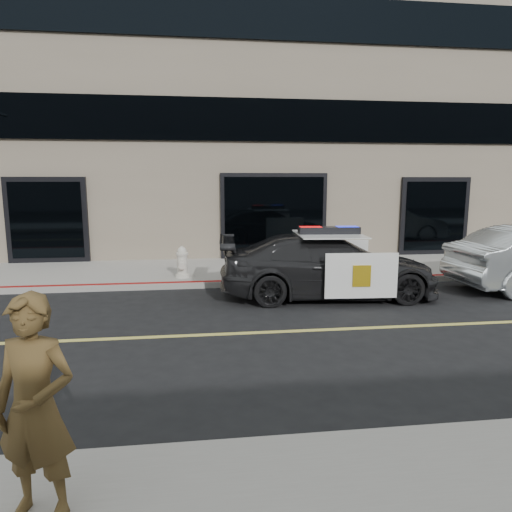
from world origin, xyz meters
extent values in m
plane|color=black|center=(0.00, 0.00, 0.00)|extent=(120.00, 120.00, 0.00)
cube|color=gray|center=(0.00, 5.25, 0.07)|extent=(60.00, 3.50, 0.15)
cube|color=#756856|center=(0.00, 10.50, 6.00)|extent=(60.00, 7.00, 12.00)
imported|color=black|center=(-0.52, 2.34, 0.72)|extent=(2.65, 5.19, 1.43)
cube|color=white|center=(-0.11, 1.29, 0.69)|extent=(1.53, 0.14, 0.95)
cube|color=white|center=(0.02, 3.33, 0.69)|extent=(1.53, 0.14, 0.95)
cube|color=white|center=(-0.52, 2.34, 1.44)|extent=(1.54, 1.81, 0.02)
cube|color=gold|center=(-0.12, 1.26, 0.69)|extent=(0.38, 0.04, 0.45)
cube|color=black|center=(-0.52, 2.34, 1.53)|extent=(1.39, 0.45, 0.17)
cube|color=red|center=(-0.94, 2.37, 1.54)|extent=(0.50, 0.34, 0.16)
cube|color=#0C19CC|center=(-0.11, 2.31, 1.54)|extent=(0.50, 0.34, 0.16)
cylinder|color=beige|center=(-3.88, 4.17, 0.19)|extent=(0.37, 0.37, 0.08)
cylinder|color=beige|center=(-3.88, 4.17, 0.49)|extent=(0.27, 0.27, 0.52)
cylinder|color=beige|center=(-3.88, 4.17, 0.77)|extent=(0.32, 0.32, 0.06)
sphere|color=beige|center=(-3.88, 4.17, 0.83)|extent=(0.24, 0.24, 0.24)
cylinder|color=beige|center=(-3.88, 4.17, 0.93)|extent=(0.07, 0.07, 0.07)
cylinder|color=beige|center=(-3.88, 4.35, 0.56)|extent=(0.13, 0.12, 0.13)
cylinder|color=beige|center=(-3.88, 4.00, 0.56)|extent=(0.13, 0.12, 0.13)
cylinder|color=beige|center=(-3.88, 3.97, 0.49)|extent=(0.18, 0.14, 0.18)
imported|color=#513D1E|center=(-4.66, -4.33, 1.01)|extent=(0.82, 0.71, 1.71)
camera|label=1|loc=(-3.46, -7.60, 2.64)|focal=32.00mm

